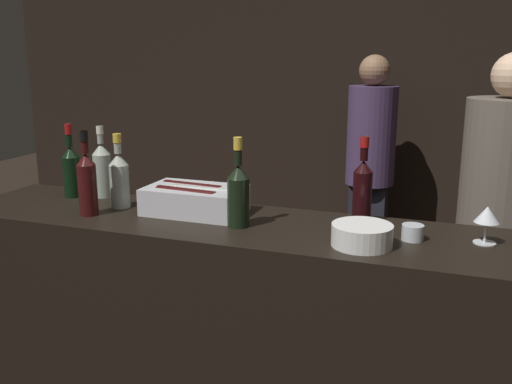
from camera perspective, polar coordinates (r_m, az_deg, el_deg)
wall_back_chalkboard at (r=4.54m, az=11.04°, el=10.49°), size 6.40×0.06×2.80m
bar_counter at (r=2.37m, az=-0.23°, el=-14.89°), size 2.52×0.54×1.00m
ice_bin_with_bottles at (r=2.32m, az=-6.18°, el=-0.66°), size 0.39×0.25×0.11m
bowl_white at (r=1.96m, az=10.56°, el=-4.19°), size 0.21×0.21×0.07m
wine_glass at (r=2.09m, az=22.10°, el=-2.25°), size 0.08×0.08×0.13m
candle_votive at (r=2.06m, az=15.39°, el=-3.91°), size 0.08×0.08×0.06m
red_wine_bottle_tall at (r=2.21m, az=10.61°, el=0.45°), size 0.07×0.07×0.33m
rose_wine_bottle at (r=2.45m, az=-13.51°, el=1.39°), size 0.08×0.08×0.31m
red_wine_bottle_black_foil at (r=2.37m, az=-16.53°, el=1.04°), size 0.07×0.07×0.34m
red_wine_bottle_burgundy at (r=2.69m, az=-17.99°, el=2.20°), size 0.08×0.08×0.33m
champagne_bottle at (r=2.12m, az=-1.78°, el=-0.04°), size 0.08×0.08×0.34m
white_wine_bottle at (r=2.65m, az=-15.13°, el=2.30°), size 0.08×0.08×0.32m
person_in_hoodie at (r=3.01m, az=23.29°, el=-1.54°), size 0.40×0.40×1.64m
person_blond_tee at (r=4.10m, az=11.36°, el=3.23°), size 0.34×0.34×1.63m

